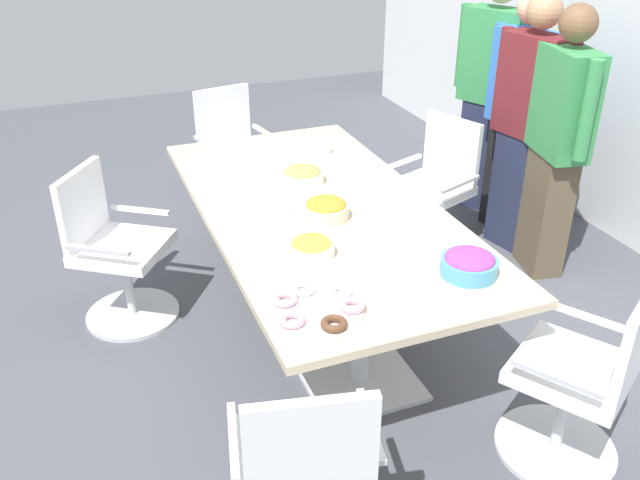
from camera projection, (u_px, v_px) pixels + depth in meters
name	position (u px, v px, depth m)	size (l,w,h in m)	color
ground_plane	(320.00, 323.00, 3.99)	(10.00, 10.00, 0.01)	#4C4F56
conference_table	(320.00, 228.00, 3.69)	(2.40, 1.20, 0.75)	#CCB793
office_chair_0	(582.00, 384.00, 2.90)	(0.74, 0.74, 0.91)	silver
office_chair_1	(433.00, 195.00, 4.59)	(0.69, 0.69, 0.91)	silver
office_chair_2	(234.00, 158.00, 5.18)	(0.63, 0.63, 0.91)	silver
office_chair_3	(115.00, 255.00, 3.87)	(0.75, 0.75, 0.91)	silver
office_chair_4	(305.00, 479.00, 2.45)	(0.64, 0.64, 0.91)	silver
person_standing_0	(490.00, 91.00, 4.97)	(0.59, 0.38, 1.75)	#232842
person_standing_1	(519.00, 114.00, 4.66)	(0.62, 0.28, 1.67)	black
person_standing_2	(527.00, 124.00, 4.42)	(0.61, 0.30, 1.70)	#232842
person_standing_3	(558.00, 142.00, 4.14)	(0.61, 0.31, 1.69)	brown
snack_bowl_chips_orange	(326.00, 209.00, 3.50)	(0.24, 0.24, 0.11)	beige
snack_bowl_cookies	(303.00, 175.00, 3.91)	(0.24, 0.24, 0.09)	white
snack_bowl_candy_mix	(469.00, 263.00, 3.01)	(0.25, 0.25, 0.11)	#4C9EC6
snack_bowl_chips_yellow	(312.00, 247.00, 3.16)	(0.21, 0.21, 0.09)	white
donut_platter	(317.00, 307.00, 2.77)	(0.39, 0.38, 0.04)	white
plate_stack	(316.00, 150.00, 4.34)	(0.20, 0.20, 0.03)	white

